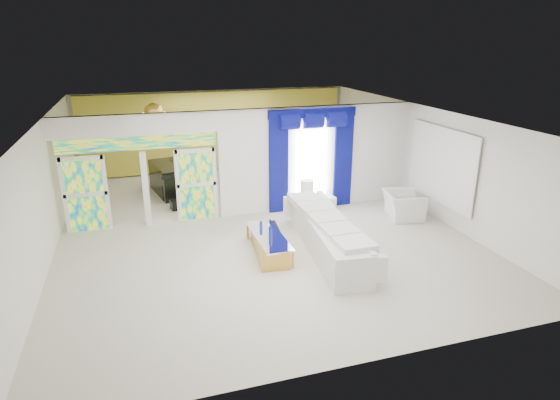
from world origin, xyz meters
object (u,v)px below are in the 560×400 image
object	(u,v)px
armchair	(403,205)
grand_piano	(179,178)
white_sofa	(327,236)
console_table	(316,205)
coffee_table	(269,244)

from	to	relation	value
armchair	grand_piano	xyz separation A→B (m)	(-5.78, 4.23, 0.12)
white_sofa	console_table	xyz separation A→B (m)	(0.75, 2.61, -0.20)
white_sofa	armchair	distance (m)	3.21
white_sofa	console_table	size ratio (longest dim) A/B	3.54
console_table	grand_piano	xyz separation A→B (m)	(-3.64, 3.01, 0.29)
white_sofa	grand_piano	size ratio (longest dim) A/B	2.13
coffee_table	armchair	distance (m)	4.38
coffee_table	console_table	size ratio (longest dim) A/B	1.67
console_table	grand_piano	world-z (taller)	grand_piano
white_sofa	grand_piano	distance (m)	6.32
coffee_table	console_table	world-z (taller)	coffee_table
armchair	coffee_table	bearing A→B (deg)	117.91
white_sofa	grand_piano	bearing A→B (deg)	123.57
grand_piano	coffee_table	bearing A→B (deg)	-85.22
console_table	coffee_table	bearing A→B (deg)	-132.31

